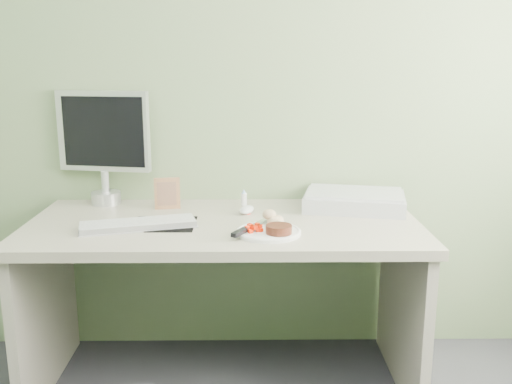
{
  "coord_description": "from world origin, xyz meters",
  "views": [
    {
      "loc": [
        0.11,
        -0.62,
        1.38
      ],
      "look_at": [
        0.13,
        1.5,
        0.88
      ],
      "focal_mm": 40.0,
      "sensor_mm": 36.0,
      "label": 1
    }
  ],
  "objects_px": {
    "desk": "(224,264)",
    "plate": "(269,232)",
    "monitor": "(104,141)",
    "scanner": "(354,202)"
  },
  "relations": [
    {
      "from": "desk",
      "to": "plate",
      "type": "xyz_separation_m",
      "value": [
        0.18,
        -0.17,
        0.19
      ]
    },
    {
      "from": "plate",
      "to": "monitor",
      "type": "bearing_deg",
      "value": 146.31
    },
    {
      "from": "desk",
      "to": "scanner",
      "type": "bearing_deg",
      "value": 18.68
    },
    {
      "from": "desk",
      "to": "monitor",
      "type": "height_order",
      "value": "monitor"
    },
    {
      "from": "desk",
      "to": "plate",
      "type": "relative_size",
      "value": 6.48
    },
    {
      "from": "plate",
      "to": "desk",
      "type": "bearing_deg",
      "value": 136.01
    },
    {
      "from": "monitor",
      "to": "desk",
      "type": "bearing_deg",
      "value": -19.19
    },
    {
      "from": "scanner",
      "to": "monitor",
      "type": "height_order",
      "value": "monitor"
    },
    {
      "from": "desk",
      "to": "scanner",
      "type": "height_order",
      "value": "scanner"
    },
    {
      "from": "scanner",
      "to": "monitor",
      "type": "relative_size",
      "value": 0.85
    }
  ]
}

